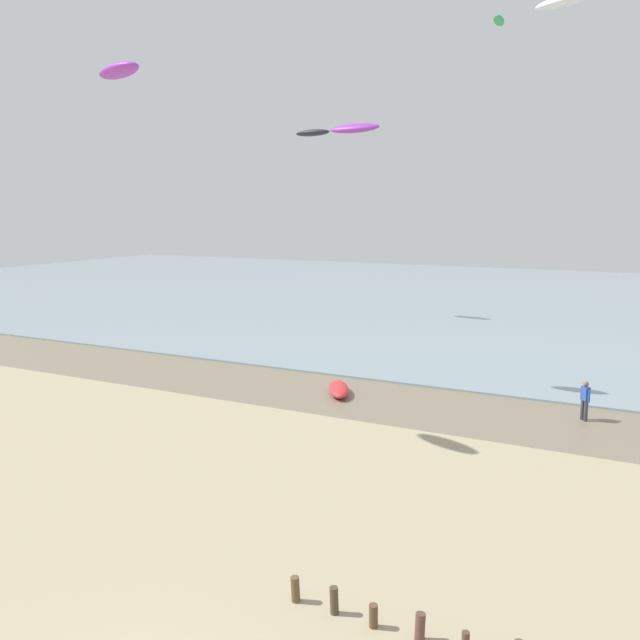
# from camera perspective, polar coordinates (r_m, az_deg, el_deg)

# --- Properties ---
(wet_sand_strip) EXTENTS (120.00, 6.36, 0.01)m
(wet_sand_strip) POSITION_cam_1_polar(r_m,az_deg,el_deg) (29.68, 10.55, -7.75)
(wet_sand_strip) COLOR #7A6D59
(wet_sand_strip) RESTS_ON ground
(sea) EXTENTS (160.00, 70.00, 0.10)m
(sea) POSITION_cam_1_polar(r_m,az_deg,el_deg) (66.53, 19.51, 1.57)
(sea) COLOR #7F939E
(sea) RESTS_ON ground
(person_nearest_camera) EXTENTS (0.41, 0.45, 1.71)m
(person_nearest_camera) POSITION_cam_1_polar(r_m,az_deg,el_deg) (29.59, 22.48, -6.55)
(person_nearest_camera) COLOR #383842
(person_nearest_camera) RESTS_ON ground
(grounded_kite) EXTENTS (2.13, 2.83, 0.54)m
(grounded_kite) POSITION_cam_1_polar(r_m,az_deg,el_deg) (31.31, 1.66, -6.16)
(grounded_kite) COLOR red
(grounded_kite) RESTS_ON ground
(kite_aloft_0) EXTENTS (2.66, 1.09, 0.66)m
(kite_aloft_0) POSITION_cam_1_polar(r_m,az_deg,el_deg) (31.91, 3.07, 16.65)
(kite_aloft_0) COLOR purple
(kite_aloft_2) EXTENTS (2.95, 1.94, 0.50)m
(kite_aloft_2) POSITION_cam_1_polar(r_m,az_deg,el_deg) (26.29, -17.47, 20.37)
(kite_aloft_2) COLOR purple
(kite_aloft_5) EXTENTS (1.13, 2.35, 0.55)m
(kite_aloft_5) POSITION_cam_1_polar(r_m,az_deg,el_deg) (47.77, 15.61, 24.25)
(kite_aloft_5) COLOR green
(kite_aloft_6) EXTENTS (3.36, 1.51, 0.53)m
(kite_aloft_6) POSITION_cam_1_polar(r_m,az_deg,el_deg) (53.84, -0.67, 16.29)
(kite_aloft_6) COLOR black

